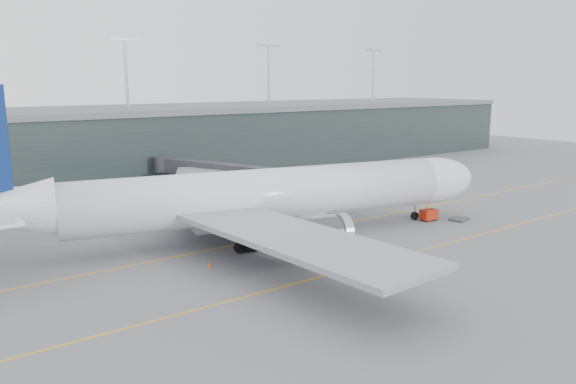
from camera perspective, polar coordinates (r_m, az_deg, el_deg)
ground at (r=77.54m, az=-6.06°, el=-4.51°), size 320.00×320.00×0.00m
taxiline_a at (r=74.24m, az=-4.49°, el=-5.18°), size 160.00×0.25×0.02m
taxiline_b at (r=61.90m, az=3.50°, el=-8.54°), size 160.00×0.25×0.02m
taxiline_lead_main at (r=96.92m, az=-9.54°, el=-1.42°), size 0.25×60.00×0.02m
terminal at (r=128.84m, az=-19.42°, el=4.63°), size 240.00×36.00×29.00m
main_aircraft at (r=75.11m, az=-2.80°, el=-0.44°), size 72.81×67.30×20.58m
jet_bridge at (r=103.25m, az=-4.47°, el=2.14°), size 17.57×44.37×6.33m
gse_cart at (r=88.19m, az=14.12°, el=-2.23°), size 2.66×1.84×1.71m
baggage_dolly at (r=89.82m, az=16.97°, el=-2.65°), size 3.21×2.80×0.28m
uld_a at (r=84.56m, az=-11.94°, el=-2.77°), size 2.12×1.88×1.63m
uld_b at (r=85.24m, az=-12.32°, el=-2.66°), size 2.18×1.95×1.67m
uld_c at (r=85.86m, az=-8.40°, el=-2.32°), size 2.25×1.87×1.93m
cone_nose at (r=97.18m, az=13.95°, el=-1.33°), size 0.49×0.49×0.78m
cone_wing_stbd at (r=67.59m, az=6.98°, el=-6.62°), size 0.39×0.39×0.62m
cone_wing_port at (r=92.61m, az=-4.81°, el=-1.64°), size 0.50×0.50×0.80m
cone_tail at (r=65.24m, az=-7.94°, el=-7.23°), size 0.48×0.48×0.77m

